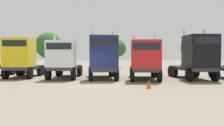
{
  "coord_description": "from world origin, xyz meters",
  "views": [
    {
      "loc": [
        3.37,
        -15.85,
        2.1
      ],
      "look_at": [
        0.77,
        4.95,
        1.46
      ],
      "focal_mm": 35.05,
      "sensor_mm": 36.0,
      "label": 1
    }
  ],
  "objects_px": {
    "semi_truck_white": "(64,59)",
    "semi_truck_red": "(145,60)",
    "semi_truck_black": "(197,57)",
    "semi_truck_yellow": "(22,57)",
    "traffic_cone_near": "(149,84)",
    "semi_truck_navy": "(103,58)"
  },
  "relations": [
    {
      "from": "semi_truck_white",
      "to": "semi_truck_red",
      "type": "bearing_deg",
      "value": 78.92
    },
    {
      "from": "semi_truck_black",
      "to": "semi_truck_white",
      "type": "bearing_deg",
      "value": -97.91
    },
    {
      "from": "semi_truck_yellow",
      "to": "semi_truck_white",
      "type": "relative_size",
      "value": 0.91
    },
    {
      "from": "semi_truck_yellow",
      "to": "semi_truck_black",
      "type": "xyz_separation_m",
      "value": [
        16.41,
        0.22,
        0.02
      ]
    },
    {
      "from": "semi_truck_red",
      "to": "traffic_cone_near",
      "type": "height_order",
      "value": "semi_truck_red"
    },
    {
      "from": "semi_truck_yellow",
      "to": "semi_truck_black",
      "type": "relative_size",
      "value": 0.95
    },
    {
      "from": "semi_truck_white",
      "to": "semi_truck_black",
      "type": "distance_m",
      "value": 12.09
    },
    {
      "from": "semi_truck_black",
      "to": "semi_truck_navy",
      "type": "bearing_deg",
      "value": -95.53
    },
    {
      "from": "semi_truck_yellow",
      "to": "semi_truck_black",
      "type": "distance_m",
      "value": 16.41
    },
    {
      "from": "semi_truck_black",
      "to": "traffic_cone_near",
      "type": "xyz_separation_m",
      "value": [
        -4.45,
        -5.78,
        -1.74
      ]
    },
    {
      "from": "semi_truck_yellow",
      "to": "semi_truck_navy",
      "type": "height_order",
      "value": "semi_truck_navy"
    },
    {
      "from": "semi_truck_yellow",
      "to": "traffic_cone_near",
      "type": "relative_size",
      "value": 10.35
    },
    {
      "from": "semi_truck_white",
      "to": "semi_truck_navy",
      "type": "xyz_separation_m",
      "value": [
        3.73,
        -0.18,
        0.16
      ]
    },
    {
      "from": "semi_truck_yellow",
      "to": "semi_truck_white",
      "type": "xyz_separation_m",
      "value": [
        4.33,
        -0.32,
        -0.19
      ]
    },
    {
      "from": "semi_truck_black",
      "to": "semi_truck_yellow",
      "type": "bearing_deg",
      "value": -99.71
    },
    {
      "from": "semi_truck_white",
      "to": "semi_truck_navy",
      "type": "relative_size",
      "value": 1.02
    },
    {
      "from": "semi_truck_red",
      "to": "traffic_cone_near",
      "type": "bearing_deg",
      "value": -1.07
    },
    {
      "from": "traffic_cone_near",
      "to": "semi_truck_yellow",
      "type": "bearing_deg",
      "value": 155.06
    },
    {
      "from": "semi_truck_black",
      "to": "traffic_cone_near",
      "type": "bearing_deg",
      "value": -48.06
    },
    {
      "from": "semi_truck_red",
      "to": "semi_truck_black",
      "type": "bearing_deg",
      "value": 98.03
    },
    {
      "from": "semi_truck_red",
      "to": "semi_truck_yellow",
      "type": "bearing_deg",
      "value": -95.93
    },
    {
      "from": "semi_truck_white",
      "to": "traffic_cone_near",
      "type": "xyz_separation_m",
      "value": [
        7.63,
        -5.24,
        -1.53
      ]
    }
  ]
}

